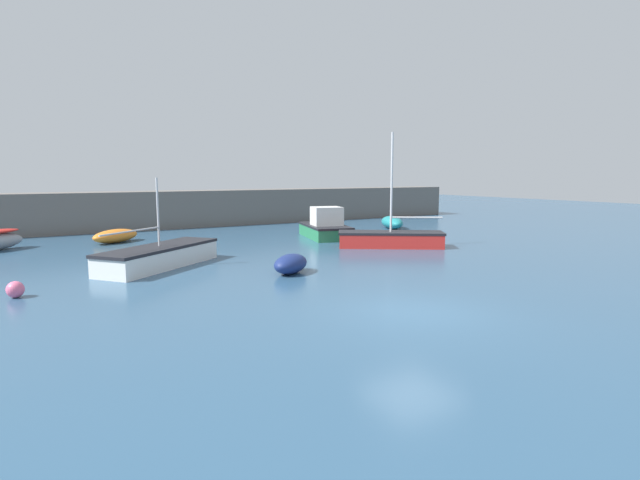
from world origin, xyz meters
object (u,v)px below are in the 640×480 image
Objects in this scene: cabin_cruiser_white at (325,227)px; open_tender_yellow at (392,222)px; sailboat_short_mast at (160,256)px; rowboat_white_midwater at (116,236)px; mooring_buoy_pink at (15,289)px; sailboat_tall_mast at (391,239)px; dinghy_near_pier at (291,264)px.

cabin_cruiser_white is 7.11m from open_tender_yellow.
rowboat_white_midwater is at bearing 54.18° from sailboat_short_mast.
rowboat_white_midwater is 6.07× the size of mooring_buoy_pink.
cabin_cruiser_white is (11.24, -4.26, 0.27)m from rowboat_white_midwater.
mooring_buoy_pink is at bearing 42.59° from sailboat_tall_mast.
open_tender_yellow reaches higher than rowboat_white_midwater.
cabin_cruiser_white is at bearing -46.35° from sailboat_tall_mast.
sailboat_tall_mast is at bearing -12.20° from dinghy_near_pier.
open_tender_yellow reaches higher than dinghy_near_pier.
dinghy_near_pier is at bearing 58.45° from sailboat_tall_mast.
rowboat_white_midwater is 8.96m from sailboat_short_mast.
dinghy_near_pier is at bearing 156.44° from cabin_cruiser_white.
dinghy_near_pier is 0.43× the size of cabin_cruiser_white.
sailboat_short_mast is (-4.01, 3.95, 0.08)m from dinghy_near_pier.
sailboat_short_mast reaches higher than mooring_buoy_pink.
rowboat_white_midwater is at bearing 68.05° from mooring_buoy_pink.
sailboat_short_mast is 5.89m from mooring_buoy_pink.
open_tender_yellow is 7.14× the size of mooring_buoy_pink.
sailboat_tall_mast is at bearing 165.48° from open_tender_yellow.
sailboat_tall_mast is 15.32m from rowboat_white_midwater.
sailboat_tall_mast is 1.60× the size of open_tender_yellow.
sailboat_tall_mast is 1.17× the size of cabin_cruiser_white.
sailboat_short_mast reaches higher than cabin_cruiser_white.
dinghy_near_pier is at bearing 74.57° from rowboat_white_midwater.
sailboat_short_mast reaches higher than rowboat_white_midwater.
dinghy_near_pier is at bearing -6.33° from mooring_buoy_pink.
dinghy_near_pier is at bearing 153.04° from open_tender_yellow.
cabin_cruiser_white is 9.77× the size of mooring_buoy_pink.
mooring_buoy_pink is (-16.03, -7.64, -0.39)m from cabin_cruiser_white.
open_tender_yellow is 24.81m from mooring_buoy_pink.
sailboat_tall_mast is 11.45× the size of mooring_buoy_pink.
dinghy_near_pier is (-7.79, -3.51, -0.07)m from sailboat_tall_mast.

